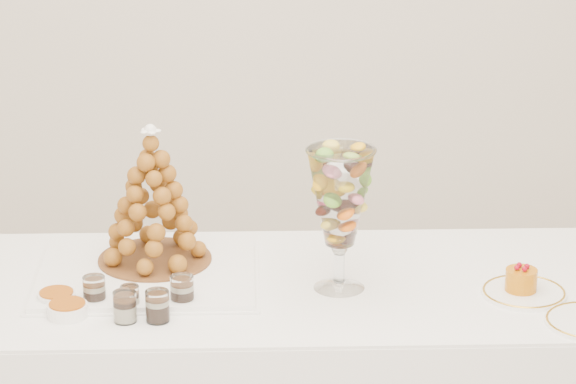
{
  "coord_description": "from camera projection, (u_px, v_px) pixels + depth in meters",
  "views": [
    {
      "loc": [
        -0.03,
        -2.89,
        2.08
      ],
      "look_at": [
        0.04,
        0.22,
        0.95
      ],
      "focal_mm": 85.0,
      "sensor_mm": 36.0,
      "label": 1
    }
  ],
  "objects": [
    {
      "name": "ramekin_back",
      "position": [
        57.0,
        298.0,
        3.33
      ],
      "size": [
        0.09,
        0.09,
        0.03
      ],
      "primitive_type": "cylinder",
      "color": "white",
      "rests_on": "buffet_table"
    },
    {
      "name": "cake_plate",
      "position": [
        524.0,
        293.0,
        3.38
      ],
      "size": [
        0.21,
        0.21,
        0.01
      ],
      "primitive_type": "cylinder",
      "color": "white",
      "rests_on": "buffet_table"
    },
    {
      "name": "ramekin_front",
      "position": [
        68.0,
        310.0,
        3.26
      ],
      "size": [
        0.1,
        0.1,
        0.03
      ],
      "primitive_type": "cylinder",
      "color": "white",
      "rests_on": "buffet_table"
    },
    {
      "name": "croquembouche",
      "position": [
        153.0,
        196.0,
        3.48
      ],
      "size": [
        0.3,
        0.3,
        0.37
      ],
      "rotation": [
        0.0,
        0.0,
        0.17
      ],
      "color": "brown",
      "rests_on": "lace_tray"
    },
    {
      "name": "verrine_d",
      "position": [
        125.0,
        307.0,
        3.23
      ],
      "size": [
        0.07,
        0.07,
        0.08
      ],
      "primitive_type": "cylinder",
      "rotation": [
        0.0,
        0.0,
        0.31
      ],
      "color": "white",
      "rests_on": "buffet_table"
    },
    {
      "name": "lace_tray",
      "position": [
        146.0,
        277.0,
        3.47
      ],
      "size": [
        0.56,
        0.42,
        0.02
      ],
      "primitive_type": "cube",
      "rotation": [
        0.0,
        0.0,
        0.01
      ],
      "color": "white",
      "rests_on": "buffet_table"
    },
    {
      "name": "verrine_a",
      "position": [
        94.0,
        291.0,
        3.31
      ],
      "size": [
        0.06,
        0.06,
        0.07
      ],
      "primitive_type": "cylinder",
      "rotation": [
        0.0,
        0.0,
        0.07
      ],
      "color": "white",
      "rests_on": "buffet_table"
    },
    {
      "name": "mousse_cake",
      "position": [
        521.0,
        279.0,
        3.38
      ],
      "size": [
        0.08,
        0.08,
        0.07
      ],
      "color": "#C26A09",
      "rests_on": "cake_plate"
    },
    {
      "name": "verrine_e",
      "position": [
        157.0,
        306.0,
        3.23
      ],
      "size": [
        0.07,
        0.07,
        0.08
      ],
      "primitive_type": "cylinder",
      "rotation": [
        0.0,
        0.0,
        0.24
      ],
      "color": "white",
      "rests_on": "buffet_table"
    },
    {
      "name": "verrine_c",
      "position": [
        182.0,
        291.0,
        3.31
      ],
      "size": [
        0.06,
        0.06,
        0.08
      ],
      "primitive_type": "cylinder",
      "rotation": [
        0.0,
        0.0,
        -0.04
      ],
      "color": "white",
      "rests_on": "buffet_table"
    },
    {
      "name": "macaron_vase",
      "position": [
        340.0,
        199.0,
        3.34
      ],
      "size": [
        0.17,
        0.17,
        0.36
      ],
      "color": "white",
      "rests_on": "buffet_table"
    },
    {
      "name": "verrine_b",
      "position": [
        130.0,
        298.0,
        3.29
      ],
      "size": [
        0.05,
        0.05,
        0.06
      ],
      "primitive_type": "cylinder",
      "rotation": [
        0.0,
        0.0,
        -0.09
      ],
      "color": "white",
      "rests_on": "buffet_table"
    }
  ]
}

